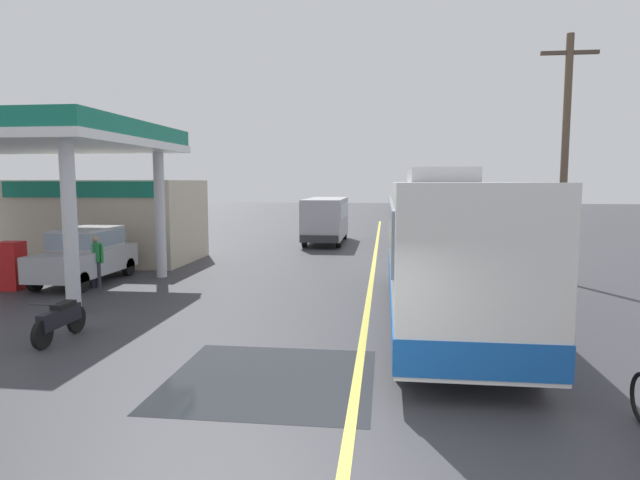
# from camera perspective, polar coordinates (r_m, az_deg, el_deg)

# --- Properties ---
(ground) EXTENTS (120.00, 120.00, 0.00)m
(ground) POSITION_cam_1_polar(r_m,az_deg,el_deg) (26.13, 5.93, -1.19)
(ground) COLOR #38383D
(lane_divider_stripe) EXTENTS (0.16, 50.00, 0.01)m
(lane_divider_stripe) POSITION_cam_1_polar(r_m,az_deg,el_deg) (21.18, 5.68, -2.90)
(lane_divider_stripe) COLOR #D8CC4C
(lane_divider_stripe) RESTS_ON ground
(wet_puddle_patch) EXTENTS (3.48, 3.40, 0.01)m
(wet_puddle_patch) POSITION_cam_1_polar(r_m,az_deg,el_deg) (9.48, -5.23, -14.43)
(wet_puddle_patch) COLOR #26282D
(wet_puddle_patch) RESTS_ON ground
(coach_bus_main) EXTENTS (2.60, 11.04, 3.69)m
(coach_bus_main) POSITION_cam_1_polar(r_m,az_deg,el_deg) (13.36, 12.92, -0.92)
(coach_bus_main) COLOR white
(coach_bus_main) RESTS_ON ground
(gas_station_roadside) EXTENTS (9.10, 11.95, 5.10)m
(gas_station_roadside) POSITION_cam_1_polar(r_m,az_deg,el_deg) (22.55, -23.79, 3.86)
(gas_station_roadside) COLOR #147259
(gas_station_roadside) RESTS_ON ground
(car_at_pump) EXTENTS (1.70, 4.20, 1.82)m
(car_at_pump) POSITION_cam_1_polar(r_m,az_deg,el_deg) (19.45, -23.60, -1.19)
(car_at_pump) COLOR #B2B2B7
(car_at_pump) RESTS_ON ground
(minibus_opposing_lane) EXTENTS (2.04, 6.13, 2.44)m
(minibus_opposing_lane) POSITION_cam_1_polar(r_m,az_deg,el_deg) (29.31, 0.63, 2.54)
(minibus_opposing_lane) COLOR #A5A5AD
(minibus_opposing_lane) RESTS_ON ground
(motorcycle_parked_forecourt) EXTENTS (0.55, 1.80, 0.92)m
(motorcycle_parked_forecourt) POSITION_cam_1_polar(r_m,az_deg,el_deg) (12.71, -25.84, -7.60)
(motorcycle_parked_forecourt) COLOR black
(motorcycle_parked_forecourt) RESTS_ON ground
(pedestrian_near_pump) EXTENTS (0.55, 0.22, 1.66)m
(pedestrian_near_pump) POSITION_cam_1_polar(r_m,az_deg,el_deg) (18.43, -22.72, -1.79)
(pedestrian_near_pump) COLOR #33333F
(pedestrian_near_pump) RESTS_ON ground
(utility_pole_roadside) EXTENTS (1.80, 0.24, 8.07)m
(utility_pole_roadside) POSITION_cam_1_polar(r_m,az_deg,el_deg) (19.56, 24.53, 8.21)
(utility_pole_roadside) COLOR brown
(utility_pole_roadside) RESTS_ON ground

